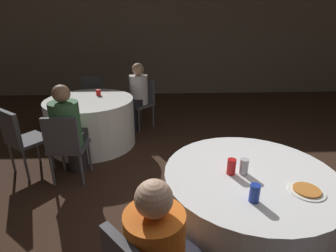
# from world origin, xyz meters

# --- Properties ---
(ground_plane) EXTENTS (16.00, 16.00, 0.00)m
(ground_plane) POSITION_xyz_m (0.00, 0.00, 0.00)
(ground_plane) COLOR #382319
(wall_back) EXTENTS (16.00, 0.06, 2.80)m
(wall_back) POSITION_xyz_m (0.00, 5.02, 1.40)
(wall_back) COLOR #7A6B5B
(wall_back) RESTS_ON ground_plane
(table_near) EXTENTS (1.32, 1.32, 0.73)m
(table_near) POSITION_xyz_m (-0.11, -0.14, 0.36)
(table_near) COLOR white
(table_near) RESTS_ON ground_plane
(table_far) EXTENTS (1.30, 1.30, 0.73)m
(table_far) POSITION_xyz_m (-1.82, 1.97, 0.36)
(table_far) COLOR white
(table_far) RESTS_ON ground_plane
(chair_far_northeast) EXTENTS (0.57, 0.57, 0.85)m
(chair_far_northeast) POSITION_xyz_m (-1.06, 2.70, 0.52)
(chair_far_northeast) COLOR #47474C
(chair_far_northeast) RESTS_ON ground_plane
(chair_far_north) EXTENTS (0.46, 0.47, 0.85)m
(chair_far_north) POSITION_xyz_m (-2.01, 3.01, 0.52)
(chair_far_north) COLOR #47474C
(chair_far_north) RESTS_ON ground_plane
(chair_far_southwest) EXTENTS (0.56, 0.56, 0.85)m
(chair_far_southwest) POSITION_xyz_m (-2.47, 1.14, 0.52)
(chair_far_southwest) COLOR #47474C
(chair_far_southwest) RESTS_ON ground_plane
(chair_far_south) EXTENTS (0.42, 0.42, 0.85)m
(chair_far_south) POSITION_xyz_m (-1.86, 0.91, 0.52)
(chair_far_south) COLOR #47474C
(chair_far_south) RESTS_ON ground_plane
(person_white_shirt) EXTENTS (0.45, 0.45, 1.15)m
(person_white_shirt) POSITION_xyz_m (-1.17, 2.59, 0.57)
(person_white_shirt) COLOR black
(person_white_shirt) RESTS_ON ground_plane
(person_green_jacket) EXTENTS (0.33, 0.50, 1.17)m
(person_green_jacket) POSITION_xyz_m (-1.85, 1.07, 0.59)
(person_green_jacket) COLOR #282828
(person_green_jacket) RESTS_ON ground_plane
(pizza_plate_near) EXTENTS (0.24, 0.24, 0.02)m
(pizza_plate_near) POSITION_xyz_m (0.19, -0.39, 0.73)
(pizza_plate_near) COLOR white
(pizza_plate_near) RESTS_ON table_near
(soda_can_blue) EXTENTS (0.07, 0.07, 0.12)m
(soda_can_blue) POSITION_xyz_m (-0.21, -0.47, 0.79)
(soda_can_blue) COLOR #1E38A5
(soda_can_blue) RESTS_ON table_near
(soda_can_red) EXTENTS (0.07, 0.07, 0.12)m
(soda_can_red) POSITION_xyz_m (-0.27, -0.14, 0.79)
(soda_can_red) COLOR red
(soda_can_red) RESTS_ON table_near
(soda_can_silver) EXTENTS (0.07, 0.07, 0.12)m
(soda_can_silver) POSITION_xyz_m (-0.17, -0.14, 0.79)
(soda_can_silver) COLOR silver
(soda_can_silver) RESTS_ON table_near
(cup_far) EXTENTS (0.07, 0.07, 0.09)m
(cup_far) POSITION_xyz_m (-1.72, 2.19, 0.77)
(cup_far) COLOR red
(cup_far) RESTS_ON table_far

